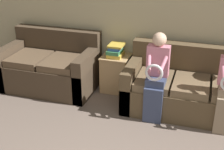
# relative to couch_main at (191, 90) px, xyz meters

# --- Properties ---
(wall_back) EXTENTS (7.45, 0.06, 2.55)m
(wall_back) POSITION_rel_couch_main_xyz_m (-0.45, 0.54, 0.96)
(wall_back) COLOR beige
(wall_back) RESTS_ON ground_plane
(couch_main) EXTENTS (1.89, 0.93, 0.90)m
(couch_main) POSITION_rel_couch_main_xyz_m (0.00, 0.00, 0.00)
(couch_main) COLOR brown
(couch_main) RESTS_ON ground_plane
(couch_side) EXTENTS (1.52, 0.92, 0.93)m
(couch_side) POSITION_rel_couch_main_xyz_m (-2.30, 0.05, 0.02)
(couch_side) COLOR #473828
(couch_side) RESTS_ON ground_plane
(child_left_seated) EXTENTS (0.30, 0.38, 1.22)m
(child_left_seated) POSITION_rel_couch_main_xyz_m (-0.46, -0.39, 0.36)
(child_left_seated) COLOR #384260
(child_left_seated) RESTS_ON ground_plane
(side_shelf) EXTENTS (0.44, 0.44, 0.60)m
(side_shelf) POSITION_rel_couch_main_xyz_m (-1.23, 0.27, -0.01)
(side_shelf) COLOR tan
(side_shelf) RESTS_ON ground_plane
(book_stack) EXTENTS (0.24, 0.31, 0.20)m
(book_stack) POSITION_rel_couch_main_xyz_m (-1.23, 0.26, 0.38)
(book_stack) COLOR gold
(book_stack) RESTS_ON side_shelf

